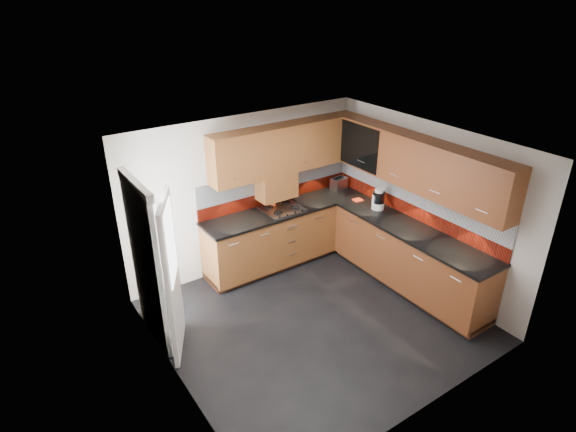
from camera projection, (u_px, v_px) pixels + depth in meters
room at (319, 220)px, 5.74m from camera, size 4.00×3.80×2.64m
base_cabinets at (344, 247)px, 7.27m from camera, size 2.70×3.20×0.95m
countertop at (346, 219)px, 7.05m from camera, size 2.72×3.22×0.04m
backsplash at (348, 193)px, 7.20m from camera, size 2.70×3.20×0.54m
upper_cabinets at (355, 156)px, 6.79m from camera, size 2.50×3.20×0.72m
extractor_hood at (276, 185)px, 7.27m from camera, size 0.60×0.33×0.40m
glass_cabinet at (367, 143)px, 7.23m from camera, size 0.32×0.80×0.66m
back_door at (157, 270)px, 5.60m from camera, size 0.42×1.19×2.04m
gas_hob at (282, 209)px, 7.29m from camera, size 0.59×0.52×0.05m
utensil_pot at (272, 200)px, 7.37m from camera, size 0.12×0.12×0.44m
toaster at (339, 184)px, 7.98m from camera, size 0.30×0.21×0.20m
food_processor at (378, 200)px, 7.27m from camera, size 0.19×0.19×0.32m
paper_towel at (375, 202)px, 7.27m from camera, size 0.13×0.13×0.23m
orange_cloth at (358, 200)px, 7.60m from camera, size 0.16×0.14×0.02m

